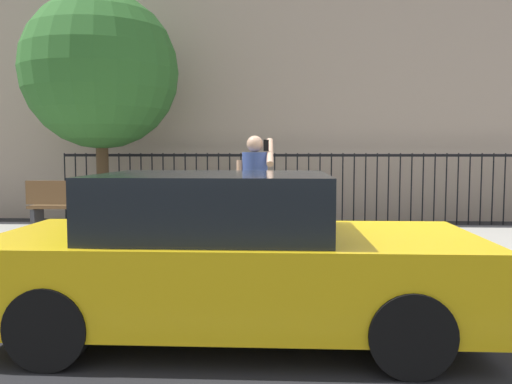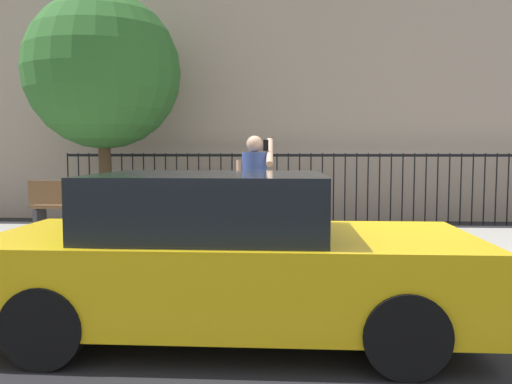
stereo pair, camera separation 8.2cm
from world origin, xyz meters
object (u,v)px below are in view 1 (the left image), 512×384
taxi_yellow (231,257)px  pedestrian_on_phone (253,189)px  street_tree_near (100,72)px  street_bench (71,204)px

taxi_yellow → pedestrian_on_phone: 2.46m
pedestrian_on_phone → street_tree_near: bearing=131.9°
street_bench → street_tree_near: bearing=77.3°
street_bench → taxi_yellow: bearing=-55.3°
taxi_yellow → pedestrian_on_phone: pedestrian_on_phone is taller
pedestrian_on_phone → street_tree_near: size_ratio=0.35×
taxi_yellow → pedestrian_on_phone: size_ratio=2.47×
pedestrian_on_phone → street_bench: bearing=143.6°
taxi_yellow → street_bench: 6.13m
taxi_yellow → street_tree_near: (-3.25, 6.11, 2.56)m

